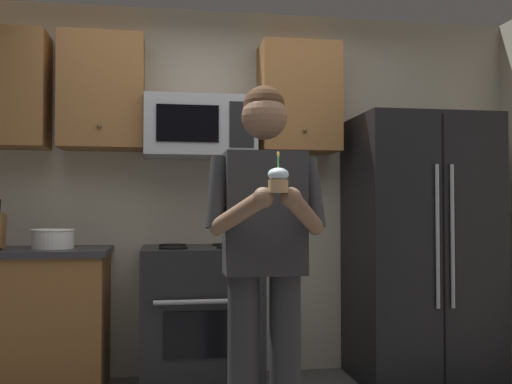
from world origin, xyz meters
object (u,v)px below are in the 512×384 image
at_px(microwave, 200,128).
at_px(cupcake, 278,180).
at_px(oven_range, 200,317).
at_px(bowl_large_white, 53,238).
at_px(refrigerator, 419,248).
at_px(person, 265,246).

relative_size(microwave, cupcake, 4.26).
xyz_separation_m(oven_range, bowl_large_white, (-0.93, -0.00, 0.52)).
bearing_deg(microwave, oven_range, -90.02).
bearing_deg(bowl_large_white, cupcake, -51.30).
bearing_deg(refrigerator, cupcake, -132.00).
xyz_separation_m(bowl_large_white, cupcake, (1.16, -1.45, 0.31)).
xyz_separation_m(oven_range, person, (0.23, -1.12, 0.53)).
height_order(refrigerator, person, refrigerator).
bearing_deg(bowl_large_white, refrigerator, -0.92).
bearing_deg(cupcake, microwave, 98.37).
xyz_separation_m(bowl_large_white, person, (1.16, -1.12, 0.01)).
xyz_separation_m(oven_range, microwave, (0.00, 0.12, 1.26)).
xyz_separation_m(person, cupcake, (-0.00, -0.33, 0.30)).
relative_size(oven_range, microwave, 1.26).
relative_size(refrigerator, person, 1.02).
bearing_deg(cupcake, person, 90.00).
relative_size(refrigerator, bowl_large_white, 6.76).
relative_size(bowl_large_white, person, 0.15).
height_order(bowl_large_white, cupcake, cupcake).
bearing_deg(oven_range, bowl_large_white, -179.99).
bearing_deg(bowl_large_white, microwave, 7.32).
relative_size(oven_range, cupcake, 5.36).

